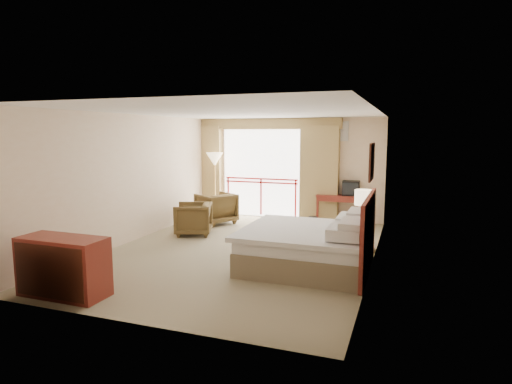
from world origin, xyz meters
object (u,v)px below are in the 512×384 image
at_px(wastebasket, 313,222).
at_px(floor_lamp, 215,162).
at_px(bed, 310,246).
at_px(armchair_far, 216,223).
at_px(side_table, 198,213).
at_px(desk, 339,201).
at_px(table_lamp, 364,198).
at_px(tv, 351,188).
at_px(dresser, 63,267).
at_px(armchair_near, 194,234).
at_px(nightstand, 362,237).

relative_size(wastebasket, floor_lamp, 0.16).
relative_size(bed, floor_lamp, 1.20).
bearing_deg(floor_lamp, armchair_far, -63.49).
relative_size(armchair_far, side_table, 1.78).
bearing_deg(side_table, desk, 28.41).
height_order(table_lamp, floor_lamp, floor_lamp).
distance_m(tv, side_table, 3.92).
relative_size(desk, floor_lamp, 0.63).
xyz_separation_m(side_table, dresser, (0.30, -4.71, 0.09)).
height_order(table_lamp, armchair_far, table_lamp).
height_order(bed, desk, bed).
bearing_deg(tv, armchair_near, -153.27).
distance_m(table_lamp, wastebasket, 2.27).
bearing_deg(tv, dresser, -127.34).
relative_size(nightstand, floor_lamp, 0.30).
bearing_deg(table_lamp, wastebasket, 130.26).
bearing_deg(floor_lamp, armchair_near, -78.01).
distance_m(table_lamp, desk, 2.67).
bearing_deg(armchair_near, table_lamp, 70.43).
distance_m(nightstand, tv, 2.63).
height_order(tv, wastebasket, tv).
xyz_separation_m(wastebasket, side_table, (-2.71, -0.83, 0.19)).
bearing_deg(bed, dresser, -140.82).
xyz_separation_m(desk, armchair_far, (-2.95, -1.22, -0.56)).
xyz_separation_m(nightstand, armchair_near, (-3.77, 0.02, -0.27)).
bearing_deg(side_table, nightstand, -11.24).
distance_m(wastebasket, dresser, 6.05).
distance_m(tv, armchair_far, 3.57).
relative_size(armchair_near, dresser, 0.63).
distance_m(bed, dresser, 3.89).
distance_m(bed, table_lamp, 1.79).
distance_m(desk, wastebasket, 1.11).
distance_m(bed, tv, 3.97).
relative_size(table_lamp, dresser, 0.51).
bearing_deg(bed, nightstand, 63.07).
xyz_separation_m(desk, armchair_near, (-2.91, -2.52, -0.56)).
bearing_deg(side_table, floor_lamp, 97.07).
height_order(nightstand, tv, tv).
distance_m(armchair_far, floor_lamp, 1.80).
bearing_deg(armchair_far, table_lamp, 104.04).
bearing_deg(armchair_near, bed, 44.18).
bearing_deg(desk, wastebasket, -120.51).
height_order(wastebasket, side_table, side_table).
height_order(table_lamp, side_table, table_lamp).
bearing_deg(floor_lamp, wastebasket, -10.41).
bearing_deg(table_lamp, armchair_near, -179.53).
height_order(armchair_far, floor_lamp, floor_lamp).
xyz_separation_m(side_table, floor_lamp, (-0.17, 1.36, 1.19)).
height_order(armchair_far, side_table, side_table).
bearing_deg(desk, bed, -90.21).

